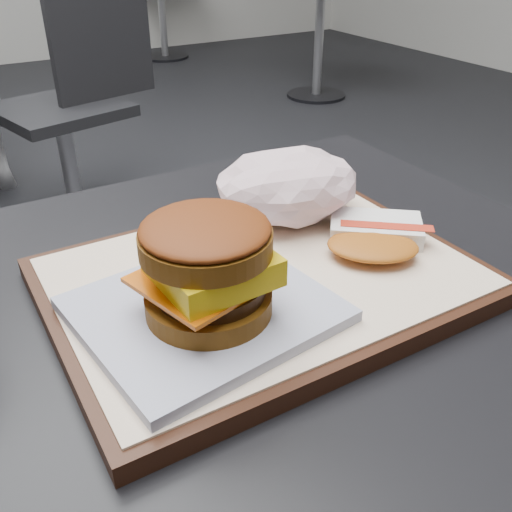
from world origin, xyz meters
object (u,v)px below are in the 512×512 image
object	(u,v)px
serving_tray	(263,280)
crumpled_wrapper	(289,186)
breakfast_sandwich	(207,278)
hash_brown	(374,236)
customer_table	(212,446)
neighbor_chair	(76,94)

from	to	relation	value
serving_tray	crumpled_wrapper	world-z (taller)	crumpled_wrapper
breakfast_sandwich	crumpled_wrapper	bearing A→B (deg)	37.84
crumpled_wrapper	hash_brown	bearing A→B (deg)	-69.26
customer_table	neighbor_chair	bearing A→B (deg)	79.36
customer_table	breakfast_sandwich	bearing A→B (deg)	-110.11
customer_table	breakfast_sandwich	world-z (taller)	breakfast_sandwich
customer_table	serving_tray	xyz separation A→B (m)	(0.06, -0.01, 0.20)
customer_table	serving_tray	distance (m)	0.20
serving_tray	hash_brown	distance (m)	0.12
serving_tray	crumpled_wrapper	distance (m)	0.12
serving_tray	crumpled_wrapper	bearing A→B (deg)	45.42
customer_table	hash_brown	bearing A→B (deg)	-7.17
hash_brown	crumpled_wrapper	bearing A→B (deg)	110.74
serving_tray	breakfast_sandwich	bearing A→B (deg)	-152.44
serving_tray	crumpled_wrapper	size ratio (longest dim) A/B	2.42
serving_tray	neighbor_chair	distance (m)	1.81
customer_table	neighbor_chair	world-z (taller)	neighbor_chair
breakfast_sandwich	serving_tray	bearing A→B (deg)	27.56
breakfast_sandwich	customer_table	bearing A→B (deg)	69.89
breakfast_sandwich	hash_brown	bearing A→B (deg)	7.10
breakfast_sandwich	neighbor_chair	bearing A→B (deg)	79.11
serving_tray	hash_brown	bearing A→B (deg)	-7.41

